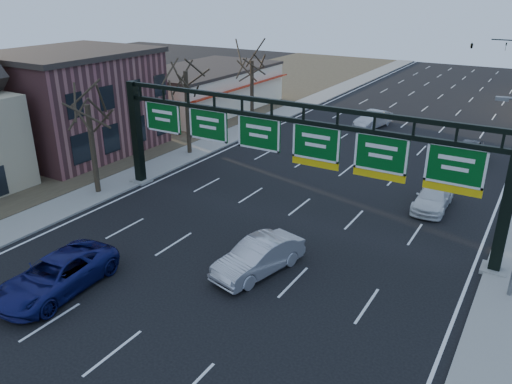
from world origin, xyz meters
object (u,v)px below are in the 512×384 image
Objects in this scene: car_blue_suv at (57,275)px; sign_gantry at (289,146)px; car_silver_sedan at (259,257)px; car_white_wagon at (433,198)px.

sign_gantry is at bearing 61.63° from car_blue_suv.
sign_gantry is 7.32m from car_silver_sedan.
car_white_wagon is (12.57, 18.51, -0.13)m from car_blue_suv.
sign_gantry is 5.15× the size of car_white_wagon.
sign_gantry is 4.13× the size of car_blue_suv.
car_silver_sedan is (7.07, 6.19, 0.01)m from car_blue_suv.
car_blue_suv is 9.40m from car_silver_sedan.
sign_gantry is 13.94m from car_blue_suv.
sign_gantry is at bearing 118.13° from car_silver_sedan.
car_silver_sedan is 13.49m from car_white_wagon.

